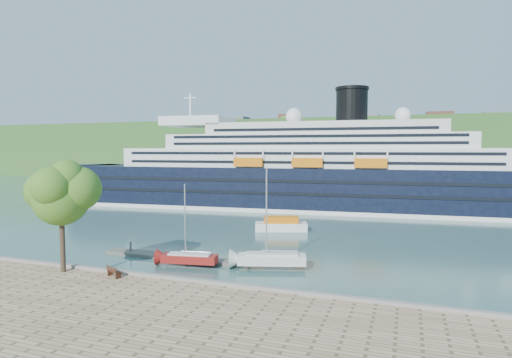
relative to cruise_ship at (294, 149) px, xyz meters
name	(u,v)px	position (x,y,z in m)	size (l,w,h in m)	color
ground	(123,283)	(-2.32, -54.62, -12.52)	(400.00, 400.00, 0.00)	#315855
far_hillside	(344,150)	(-2.32, 90.38, -0.52)	(400.00, 50.00, 24.00)	#2A5421
quay_coping	(121,272)	(-2.32, -54.82, -11.37)	(220.00, 0.50, 0.30)	slate
cruise_ship	(294,149)	(0.00, 0.00, 0.00)	(111.47, 16.23, 25.03)	black
park_bench	(114,271)	(-2.18, -55.98, -10.97)	(1.71, 0.70, 1.09)	#4B2815
promenade_tree	(61,212)	(-7.80, -56.19, -5.81)	(6.89, 6.89, 11.41)	#35651A
floating_pontoon	(172,257)	(-2.67, -45.09, -12.33)	(17.10, 2.09, 0.38)	#66625B
sailboat_red	(189,227)	(0.86, -47.47, -8.28)	(6.55, 1.82, 8.46)	maroon
sailboat_white_far	(272,221)	(9.39, -45.41, -7.45)	(7.84, 2.18, 10.13)	silver
tender_launch	(281,224)	(4.44, -24.83, -11.41)	(7.99, 2.73, 2.21)	orange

